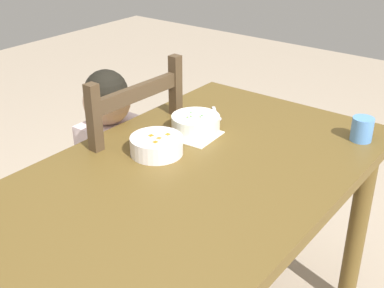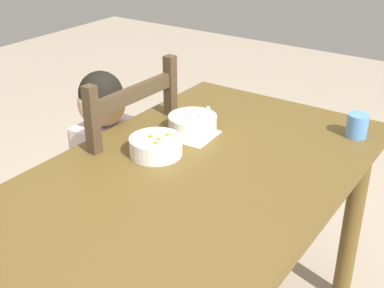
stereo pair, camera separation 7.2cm
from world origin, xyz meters
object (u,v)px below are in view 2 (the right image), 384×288
Objects in this scene: dining_chair at (114,195)px; bowl_of_carrots at (156,146)px; spoon at (212,116)px; bowl_of_peas at (193,123)px; drinking_cup at (357,125)px; dining_table at (193,204)px; child_figure at (112,157)px.

dining_chair is 0.46m from bowl_of_carrots.
spoon is (0.34, 0.01, -0.03)m from bowl_of_carrots.
bowl_of_peas is 1.00× the size of bowl_of_carrots.
bowl_of_carrots is 0.67m from drinking_cup.
bowl_of_carrots is at bearing -177.97° from spoon.
dining_chair is at bearing 71.53° from bowl_of_carrots.
dining_table is at bearing -98.02° from bowl_of_carrots.
child_figure is at bearing 74.67° from dining_table.
dining_chair reaches higher than dining_table.
drinking_cup is at bearing -32.25° from dining_table.
spoon is at bearing -49.07° from dining_chair.
spoon is at bearing 24.53° from dining_table.
child_figure reaches higher than spoon.
bowl_of_peas is at bearing 34.73° from dining_table.
bowl_of_peas is 1.42× the size of spoon.
drinking_cup reaches higher than bowl_of_carrots.
dining_chair reaches higher than bowl_of_carrots.
drinking_cup is at bearing -63.64° from child_figure.
dining_chair reaches higher than spoon.
drinking_cup reaches higher than dining_table.
bowl_of_peas is at bearing -70.77° from dining_chair.
drinking_cup is (0.14, -0.48, 0.04)m from spoon.
drinking_cup is at bearing -63.59° from dining_chair.
drinking_cup is at bearing -59.49° from bowl_of_peas.
dining_table is 0.61m from drinking_cup.
drinking_cup is (0.48, -0.47, 0.01)m from bowl_of_carrots.
bowl_of_carrots reaches higher than spoon.
dining_chair is (0.12, 0.45, -0.19)m from dining_table.
spoon is (0.25, -0.28, 0.31)m from dining_chair.
bowl_of_peas is 2.07× the size of drinking_cup.
dining_chair is at bearing 109.23° from bowl_of_peas.
bowl_of_peas reaches higher than spoon.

